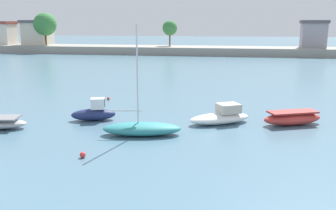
# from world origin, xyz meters

# --- Properties ---
(moored_boat_3) EXTENTS (3.42, 2.16, 1.64)m
(moored_boat_3) POSITION_xyz_m (3.21, 13.80, 0.56)
(moored_boat_3) COLOR navy
(moored_boat_3) RESTS_ON ground
(moored_boat_4) EXTENTS (5.26, 2.76, 6.93)m
(moored_boat_4) POSITION_xyz_m (7.55, 10.88, 0.43)
(moored_boat_4) COLOR teal
(moored_boat_4) RESTS_ON ground
(moored_boat_5) EXTENTS (4.78, 3.72, 1.39)m
(moored_boat_5) POSITION_xyz_m (12.41, 14.62, 0.50)
(moored_boat_5) COLOR white
(moored_boat_5) RESTS_ON ground
(moored_boat_6) EXTENTS (4.52, 3.04, 0.98)m
(moored_boat_6) POSITION_xyz_m (17.34, 15.16, 0.47)
(moored_boat_6) COLOR #C63833
(moored_boat_6) RESTS_ON ground
(mooring_buoy_0) EXTENTS (0.32, 0.32, 0.32)m
(mooring_buoy_0) POSITION_xyz_m (5.48, 6.30, 0.16)
(mooring_buoy_0) COLOR red
(mooring_buoy_0) RESTS_ON ground
(mooring_buoy_3) EXTENTS (0.28, 0.28, 0.28)m
(mooring_buoy_3) POSITION_xyz_m (1.71, 21.12, 0.14)
(mooring_buoy_3) COLOR red
(mooring_buoy_3) RESTS_ON ground
(distant_shoreline) EXTENTS (123.17, 9.89, 9.56)m
(distant_shoreline) POSITION_xyz_m (1.02, 75.07, 2.32)
(distant_shoreline) COLOR gray
(distant_shoreline) RESTS_ON ground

